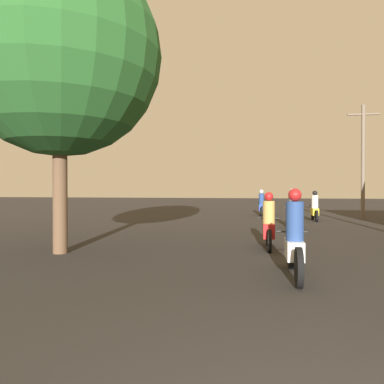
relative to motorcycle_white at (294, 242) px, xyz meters
The scene contains 7 objects.
motorcycle_white is the anchor object (origin of this frame).
motorcycle_red 3.33m from the motorcycle_white, 96.19° to the left, with size 0.60×1.89×1.54m.
motorcycle_green 8.81m from the motorcycle_white, 84.96° to the left, with size 0.60×1.90×1.63m.
motorcycle_yellow 12.73m from the motorcycle_white, 79.97° to the left, with size 0.60×1.90×1.53m.
motorcycle_blue 15.83m from the motorcycle_white, 91.37° to the left, with size 0.60×2.09×1.56m.
utility_pole_far 15.08m from the motorcycle_white, 70.74° to the left, with size 1.60×0.20×6.07m.
street_tree 7.27m from the motorcycle_white, 163.56° to the left, with size 5.13×5.13×7.59m.
Camera 1 is at (-0.62, -1.88, 1.65)m, focal length 35.00 mm.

